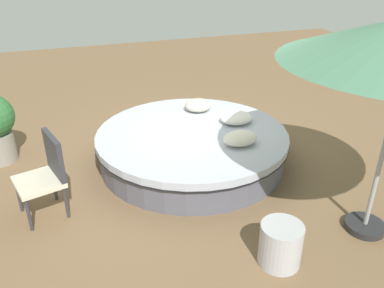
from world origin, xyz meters
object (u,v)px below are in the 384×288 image
Objects in this scene: throw_pillow_0 at (240,138)px; throw_pillow_1 at (237,118)px; side_table at (281,244)px; round_bed at (192,147)px; throw_pillow_2 at (198,105)px; patio_chair at (46,171)px.

throw_pillow_0 is 0.71m from throw_pillow_1.
throw_pillow_0 is 1.73m from side_table.
side_table is at bearing 78.56° from throw_pillow_0.
throw_pillow_1 is (-0.73, -0.08, 0.32)m from round_bed.
throw_pillow_2 is at bearing -59.78° from throw_pillow_1.
round_bed is 2.25m from side_table.
throw_pillow_1 is 1.15× the size of throw_pillow_2.
throw_pillow_1 is 2.80m from patio_chair.
round_bed is 0.82m from throw_pillow_0.
throw_pillow_1 reaches higher than side_table.
patio_chair is (2.46, 0.01, -0.01)m from throw_pillow_0.
patio_chair reaches higher than throw_pillow_0.
throw_pillow_2 is (0.11, -1.30, 0.00)m from throw_pillow_0.
side_table is at bearing 75.60° from throw_pillow_1.
patio_chair is at bearing 29.27° from throw_pillow_2.
throw_pillow_1 is at bearing -104.40° from side_table.
throw_pillow_2 is at bearing -76.00° from patio_chair.
round_bed is 2.81× the size of patio_chair.
throw_pillow_0 is 2.46m from patio_chair.
round_bed is 0.87m from throw_pillow_2.
throw_pillow_1 reaches higher than round_bed.
round_bed is at bearing -50.79° from throw_pillow_0.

